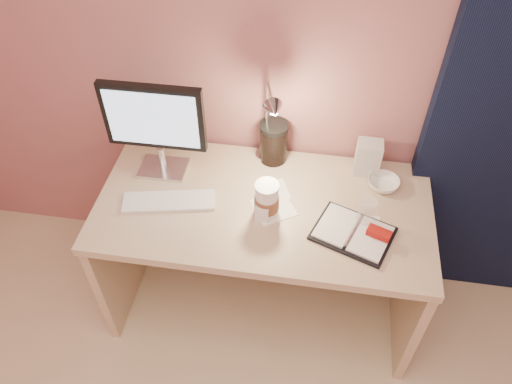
# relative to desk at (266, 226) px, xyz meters

# --- Properties ---
(desk) EXTENTS (1.40, 0.70, 0.73)m
(desk) POSITION_rel_desk_xyz_m (0.00, 0.00, 0.00)
(desk) COLOR tan
(desk) RESTS_ON ground
(monitor) EXTENTS (0.42, 0.15, 0.45)m
(monitor) POSITION_rel_desk_xyz_m (-0.47, 0.07, 0.49)
(monitor) COLOR silver
(monitor) RESTS_ON desk
(keyboard) EXTENTS (0.40, 0.19, 0.02)m
(keyboard) POSITION_rel_desk_xyz_m (-0.39, -0.13, 0.23)
(keyboard) COLOR white
(keyboard) RESTS_ON desk
(planner) EXTENTS (0.36, 0.31, 0.05)m
(planner) POSITION_rel_desk_xyz_m (0.38, -0.18, 0.24)
(planner) COLOR black
(planner) RESTS_ON desk
(paper_a) EXTENTS (0.22, 0.22, 0.00)m
(paper_a) POSITION_rel_desk_xyz_m (0.04, -0.09, 0.23)
(paper_a) COLOR silver
(paper_a) RESTS_ON desk
(paper_b) EXTENTS (0.17, 0.17, 0.00)m
(paper_b) POSITION_rel_desk_xyz_m (0.40, -0.15, 0.23)
(paper_b) COLOR silver
(paper_b) RESTS_ON desk
(paper_c) EXTENTS (0.17, 0.17, 0.00)m
(paper_c) POSITION_rel_desk_xyz_m (0.03, 0.00, 0.23)
(paper_c) COLOR silver
(paper_c) RESTS_ON desk
(coffee_cup) EXTENTS (0.10, 0.10, 0.16)m
(coffee_cup) POSITION_rel_desk_xyz_m (0.02, -0.12, 0.30)
(coffee_cup) COLOR white
(coffee_cup) RESTS_ON desk
(clear_cup) EXTENTS (0.07, 0.07, 0.12)m
(clear_cup) POSITION_rel_desk_xyz_m (0.41, -0.11, 0.29)
(clear_cup) COLOR white
(clear_cup) RESTS_ON desk
(bowl) EXTENTS (0.15, 0.15, 0.04)m
(bowl) POSITION_rel_desk_xyz_m (0.49, 0.10, 0.25)
(bowl) COLOR silver
(bowl) RESTS_ON desk
(lotion_bottle) EXTENTS (0.05, 0.06, 0.12)m
(lotion_bottle) POSITION_rel_desk_xyz_m (0.00, -0.15, 0.29)
(lotion_bottle) COLOR white
(lotion_bottle) RESTS_ON desk
(dark_jar) EXTENTS (0.12, 0.12, 0.17)m
(dark_jar) POSITION_rel_desk_xyz_m (0.00, 0.21, 0.31)
(dark_jar) COLOR black
(dark_jar) RESTS_ON desk
(product_box) EXTENTS (0.11, 0.09, 0.16)m
(product_box) POSITION_rel_desk_xyz_m (0.42, 0.19, 0.31)
(product_box) COLOR silver
(product_box) RESTS_ON desk
(desk_lamp) EXTENTS (0.14, 0.26, 0.43)m
(desk_lamp) POSITION_rel_desk_xyz_m (-0.06, 0.12, 0.49)
(desk_lamp) COLOR silver
(desk_lamp) RESTS_ON desk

